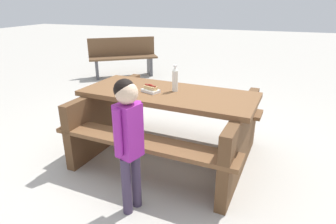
{
  "coord_description": "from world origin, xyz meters",
  "views": [
    {
      "loc": [
        -0.95,
        2.69,
        1.64
      ],
      "look_at": [
        0.0,
        0.0,
        0.52
      ],
      "focal_mm": 30.76,
      "sensor_mm": 36.0,
      "label": 1
    }
  ],
  "objects_px": {
    "picnic_table": "(168,119)",
    "hotdog_tray": "(151,89)",
    "soda_bottle": "(175,79)",
    "park_bench_near": "(123,56)",
    "child_in_coat": "(128,131)"
  },
  "relations": [
    {
      "from": "soda_bottle",
      "to": "hotdog_tray",
      "type": "height_order",
      "value": "soda_bottle"
    },
    {
      "from": "picnic_table",
      "to": "soda_bottle",
      "type": "distance_m",
      "value": 0.44
    },
    {
      "from": "soda_bottle",
      "to": "child_in_coat",
      "type": "relative_size",
      "value": 0.24
    },
    {
      "from": "soda_bottle",
      "to": "park_bench_near",
      "type": "bearing_deg",
      "value": -53.72
    },
    {
      "from": "picnic_table",
      "to": "hotdog_tray",
      "type": "bearing_deg",
      "value": 23.62
    },
    {
      "from": "soda_bottle",
      "to": "hotdog_tray",
      "type": "xyz_separation_m",
      "value": [
        0.22,
        0.12,
        -0.1
      ]
    },
    {
      "from": "soda_bottle",
      "to": "hotdog_tray",
      "type": "distance_m",
      "value": 0.27
    },
    {
      "from": "park_bench_near",
      "to": "picnic_table",
      "type": "bearing_deg",
      "value": 125.11
    },
    {
      "from": "picnic_table",
      "to": "park_bench_near",
      "type": "height_order",
      "value": "park_bench_near"
    },
    {
      "from": "picnic_table",
      "to": "hotdog_tray",
      "type": "xyz_separation_m",
      "value": [
        0.16,
        0.07,
        0.34
      ]
    },
    {
      "from": "picnic_table",
      "to": "soda_bottle",
      "type": "bearing_deg",
      "value": -137.95
    },
    {
      "from": "child_in_coat",
      "to": "picnic_table",
      "type": "bearing_deg",
      "value": -89.08
    },
    {
      "from": "hotdog_tray",
      "to": "child_in_coat",
      "type": "distance_m",
      "value": 0.88
    },
    {
      "from": "hotdog_tray",
      "to": "child_in_coat",
      "type": "xyz_separation_m",
      "value": [
        -0.18,
        0.86,
        -0.07
      ]
    },
    {
      "from": "child_in_coat",
      "to": "park_bench_near",
      "type": "bearing_deg",
      "value": -61.43
    }
  ]
}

